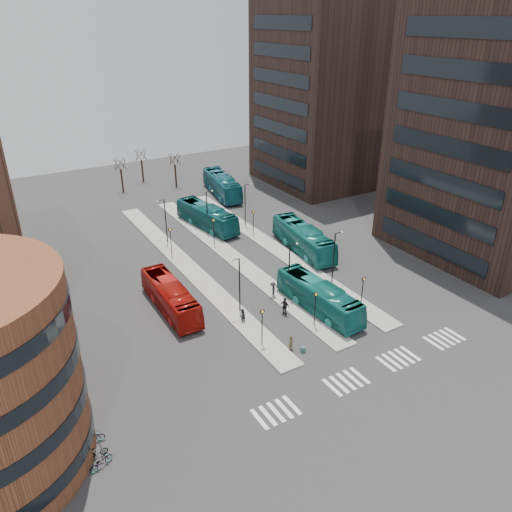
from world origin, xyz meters
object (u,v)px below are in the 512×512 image
traveller (291,343)px  bicycle_near (101,462)px  teal_bus_c (303,238)px  bicycle_far (91,438)px  commuter_c (273,290)px  bicycle_mid (97,452)px  teal_bus_d (222,185)px  teal_bus_a (319,297)px  commuter_a (242,316)px  suitcase (303,349)px  commuter_b (285,306)px  red_bus (170,296)px  teal_bus_b (207,216)px

traveller → bicycle_near: (-18.47, -4.27, -0.33)m
teal_bus_c → bicycle_far: size_ratio=6.65×
teal_bus_c → bicycle_far: 36.88m
commuter_c → bicycle_mid: 25.23m
traveller → commuter_c: bearing=35.8°
teal_bus_d → teal_bus_c: bearing=-83.0°
teal_bus_d → bicycle_near: bearing=-116.0°
bicycle_mid → traveller: bearing=-81.2°
teal_bus_a → teal_bus_c: bearing=57.9°
commuter_a → bicycle_near: (-16.89, -10.54, -0.28)m
teal_bus_a → teal_bus_d: bearing=74.9°
suitcase → teal_bus_c: bearing=77.3°
commuter_b → bicycle_near: size_ratio=1.06×
traveller → bicycle_far: traveller is taller
bicycle_mid → commuter_b: bearing=-69.4°
teal_bus_d → traveller: teal_bus_d is taller
commuter_a → commuter_c: commuter_c is taller
suitcase → commuter_b: 6.49m
teal_bus_d → commuter_b: (-11.57, -36.46, -0.85)m
bicycle_near → bicycle_mid: bearing=-20.3°
red_bus → teal_bus_c: bearing=13.7°
commuter_c → teal_bus_a: bearing=64.1°
teal_bus_c → commuter_b: 15.56m
teal_bus_b → bicycle_mid: (-24.58, -33.58, -1.22)m
commuter_a → bicycle_mid: commuter_a is taller
red_bus → teal_bus_b: 22.26m
teal_bus_d → commuter_a: size_ratio=8.55×
teal_bus_d → commuter_a: (-16.03, -35.51, -1.04)m
teal_bus_c → bicycle_mid: 37.66m
teal_bus_b → traveller: 30.90m
suitcase → commuter_c: commuter_c is taller
red_bus → teal_bus_a: 15.28m
traveller → commuter_b: size_ratio=0.85×
teal_bus_c → teal_bus_d: size_ratio=0.96×
red_bus → commuter_a: bearing=-47.9°
commuter_c → commuter_a: bearing=-30.0°
teal_bus_b → commuter_a: teal_bus_b is taller
teal_bus_c → traveller: 21.48m
suitcase → red_bus: size_ratio=0.05×
teal_bus_b → commuter_c: (-2.46, -21.45, -0.77)m
teal_bus_a → commuter_c: bearing=117.2°
traveller → bicycle_near: traveller is taller
suitcase → bicycle_far: bearing=-154.2°
red_bus → commuter_a: 7.86m
bicycle_near → bicycle_mid: bicycle_near is taller
commuter_a → commuter_c: (5.23, 2.56, 0.15)m
teal_bus_c → commuter_a: 18.30m
teal_bus_b → bicycle_far: bearing=-136.2°
teal_bus_c → commuter_a: size_ratio=8.20×
suitcase → teal_bus_c: teal_bus_c is taller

